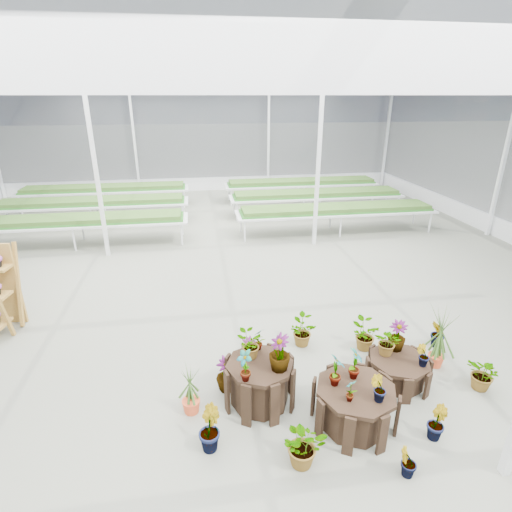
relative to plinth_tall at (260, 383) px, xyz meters
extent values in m
plane|color=gray|center=(-0.30, 2.38, -0.34)|extent=(24.00, 24.00, 0.00)
cylinder|color=black|center=(0.00, 0.00, 0.00)|extent=(1.22, 1.22, 0.68)
cylinder|color=black|center=(1.20, -0.60, -0.05)|extent=(1.39, 1.39, 0.59)
cylinder|color=black|center=(2.20, 0.10, -0.13)|extent=(1.12, 1.12, 0.43)
imported|color=#355620|center=(-0.12, 0.16, 0.55)|extent=(0.43, 0.40, 0.41)
imported|color=#355620|center=(0.25, -0.16, 0.61)|extent=(0.39, 0.39, 0.54)
imported|color=#355620|center=(0.04, 0.35, 0.52)|extent=(0.23, 0.21, 0.36)
imported|color=#355620|center=(-0.25, -0.32, 0.57)|extent=(0.26, 0.29, 0.46)
imported|color=#355620|center=(0.94, -0.49, 0.50)|extent=(0.18, 0.27, 0.50)
imported|color=#355620|center=(1.38, -0.85, 0.43)|extent=(0.25, 0.24, 0.36)
imported|color=#355620|center=(1.24, -0.39, 0.49)|extent=(0.25, 0.30, 0.49)
imported|color=#355620|center=(1.03, -0.80, 0.41)|extent=(0.20, 0.19, 0.32)
imported|color=#355620|center=(2.06, 0.26, 0.31)|extent=(0.52, 0.51, 0.44)
imported|color=#355620|center=(2.45, -0.08, 0.26)|extent=(0.24, 0.23, 0.35)
imported|color=#355620|center=(2.26, 0.36, 0.34)|extent=(0.40, 0.40, 0.50)
imported|color=#355620|center=(-0.76, -0.71, -0.03)|extent=(0.30, 0.36, 0.62)
imported|color=#355620|center=(-0.45, 0.34, -0.06)|extent=(0.43, 0.43, 0.56)
imported|color=#355620|center=(0.36, -1.13, -0.04)|extent=(0.54, 0.47, 0.59)
imported|color=#355620|center=(1.51, -1.49, -0.13)|extent=(0.26, 0.23, 0.42)
imported|color=#355620|center=(2.17, -0.99, -0.09)|extent=(0.33, 0.35, 0.49)
imported|color=#355620|center=(3.41, -0.25, -0.07)|extent=(0.54, 0.58, 0.54)
imported|color=#355620|center=(3.35, 0.87, -0.07)|extent=(0.35, 0.37, 0.54)
imported|color=#355620|center=(2.02, 1.03, -0.07)|extent=(0.65, 0.65, 0.55)
imported|color=#355620|center=(0.97, 1.33, -0.07)|extent=(0.60, 0.63, 0.55)
imported|color=#355620|center=(-0.04, 0.82, -0.07)|extent=(0.38, 0.38, 0.54)
camera|label=1|loc=(-0.76, -4.59, 3.86)|focal=28.00mm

